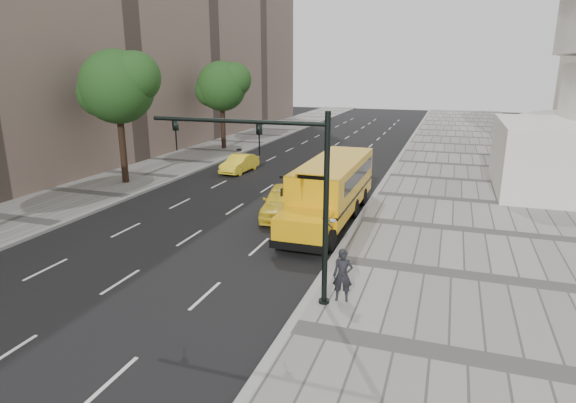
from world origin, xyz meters
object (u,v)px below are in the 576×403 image
(taxi_near, at_px, (283,201))
(tree_c, at_px, (223,86))
(school_bus, at_px, (333,185))
(taxi_far, at_px, (239,163))
(traffic_signal, at_px, (283,183))
(tree_b, at_px, (118,86))
(pedestrian, at_px, (343,275))

(taxi_near, bearing_deg, tree_c, 113.95)
(school_bus, distance_m, taxi_far, 12.87)
(traffic_signal, bearing_deg, school_bus, 94.07)
(school_bus, relative_size, taxi_near, 2.38)
(tree_c, distance_m, taxi_near, 22.79)
(tree_b, relative_size, tree_c, 1.07)
(tree_c, bearing_deg, tree_b, -89.99)
(taxi_near, distance_m, traffic_signal, 10.15)
(tree_b, bearing_deg, tree_c, 90.01)
(tree_b, xyz_separation_m, tree_c, (-0.00, 14.99, -0.49))
(pedestrian, bearing_deg, taxi_near, 111.08)
(taxi_near, relative_size, pedestrian, 2.71)
(taxi_far, xyz_separation_m, traffic_signal, (10.01, -18.54, 3.43))
(tree_b, relative_size, taxi_far, 2.19)
(tree_c, relative_size, traffic_signal, 1.29)
(tree_b, bearing_deg, traffic_signal, -38.63)
(tree_b, bearing_deg, school_bus, -10.45)
(tree_c, xyz_separation_m, pedestrian, (17.54, -27.11, -4.94))
(tree_b, distance_m, tree_c, 15.00)
(traffic_signal, bearing_deg, tree_b, 141.37)
(tree_b, distance_m, school_bus, 15.88)
(taxi_far, bearing_deg, school_bus, -39.48)
(pedestrian, bearing_deg, traffic_signal, -178.98)
(tree_b, xyz_separation_m, traffic_signal, (15.60, -12.47, -2.38))
(school_bus, distance_m, taxi_near, 2.75)
(tree_b, height_order, traffic_signal, tree_b)
(pedestrian, xyz_separation_m, traffic_signal, (-1.94, -0.36, 3.05))
(school_bus, bearing_deg, taxi_far, 136.58)
(tree_c, distance_m, taxi_far, 11.80)
(tree_c, height_order, school_bus, tree_c)
(school_bus, bearing_deg, traffic_signal, -85.93)
(school_bus, xyz_separation_m, traffic_signal, (0.69, -9.72, 2.33))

